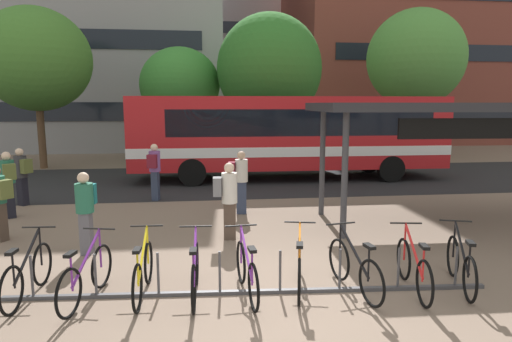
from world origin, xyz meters
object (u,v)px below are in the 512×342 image
object	(u,v)px
parked_bicycle_red_7	(413,268)
street_tree_2	(269,69)
commuter_olive_pack_6	(8,180)
street_tree_0	(416,59)
street_tree_1	(180,85)
city_bus	(287,134)
parked_bicycle_black_6	(354,269)
commuter_maroon_pack_2	(155,168)
parked_bicycle_purple_1	(86,277)
transit_shelter	(458,111)
parked_bicycle_orange_5	(299,267)
commuter_olive_pack_1	(22,173)
parked_bicycle_yellow_2	(143,272)
commuter_teal_pack_5	(85,207)
street_tree_3	(36,60)
commuter_maroon_pack_3	(240,178)
parked_bicycle_purple_4	(247,272)
parked_bicycle_black_0	(28,274)
parked_bicycle_purple_3	(195,273)
commuter_grey_pack_0	(228,196)
parked_bicycle_black_8	(461,265)

from	to	relation	value
parked_bicycle_red_7	street_tree_2	xyz separation A→B (m)	(0.03, 15.52, 4.23)
commuter_olive_pack_6	street_tree_0	size ratio (longest dim) A/B	0.22
street_tree_1	street_tree_2	size ratio (longest dim) A/B	0.79
commuter_olive_pack_6	city_bus	bearing A→B (deg)	-91.49
parked_bicycle_black_6	commuter_maroon_pack_2	distance (m)	8.07
street_tree_2	parked_bicycle_purple_1	bearing A→B (deg)	-108.30
transit_shelter	parked_bicycle_red_7	bearing A→B (deg)	-125.29
parked_bicycle_orange_5	parked_bicycle_black_6	size ratio (longest dim) A/B	0.99
parked_bicycle_red_7	commuter_olive_pack_1	xyz separation A→B (m)	(-8.47, 6.96, 0.58)
parked_bicycle_yellow_2	commuter_olive_pack_6	distance (m)	6.60
parked_bicycle_purple_1	commuter_maroon_pack_2	xyz separation A→B (m)	(0.28, 6.92, 0.62)
commuter_teal_pack_5	street_tree_3	xyz separation A→B (m)	(-4.99, 12.16, 3.92)
parked_bicycle_black_6	street_tree_3	bearing A→B (deg)	23.83
parked_bicycle_orange_5	street_tree_2	world-z (taller)	street_tree_2
parked_bicycle_orange_5	commuter_maroon_pack_3	size ratio (longest dim) A/B	1.00
parked_bicycle_purple_4	commuter_teal_pack_5	world-z (taller)	commuter_teal_pack_5
parked_bicycle_black_6	street_tree_1	size ratio (longest dim) A/B	0.29
parked_bicycle_black_0	parked_bicycle_black_6	bearing A→B (deg)	-90.77
parked_bicycle_purple_3	commuter_olive_pack_1	world-z (taller)	commuter_olive_pack_1
parked_bicycle_black_6	parked_bicycle_red_7	size ratio (longest dim) A/B	1.00
parked_bicycle_black_0	commuter_teal_pack_5	size ratio (longest dim) A/B	1.05
parked_bicycle_red_7	commuter_olive_pack_1	world-z (taller)	commuter_olive_pack_1
parked_bicycle_yellow_2	transit_shelter	size ratio (longest dim) A/B	0.25
parked_bicycle_red_7	street_tree_1	xyz separation A→B (m)	(-4.39, 16.89, 3.50)
parked_bicycle_yellow_2	commuter_grey_pack_0	bearing A→B (deg)	-26.27
transit_shelter	street_tree_0	world-z (taller)	street_tree_0
transit_shelter	commuter_teal_pack_5	xyz separation A→B (m)	(-8.39, -1.25, -1.83)
parked_bicycle_purple_1	parked_bicycle_orange_5	bearing A→B (deg)	-77.70
street_tree_1	street_tree_2	bearing A→B (deg)	-17.20
transit_shelter	commuter_maroon_pack_2	xyz separation A→B (m)	(-7.57, 3.47, -1.77)
commuter_olive_pack_6	street_tree_0	xyz separation A→B (m)	(16.43, 11.23, 4.34)
parked_bicycle_purple_3	commuter_teal_pack_5	xyz separation A→B (m)	(-2.15, 2.26, 0.56)
parked_bicycle_black_8	street_tree_0	bearing A→B (deg)	-6.18
parked_bicycle_yellow_2	parked_bicycle_black_6	size ratio (longest dim) A/B	1.01
parked_bicycle_black_0	commuter_maroon_pack_3	bearing A→B (deg)	-33.72
parked_bicycle_black_8	commuter_grey_pack_0	distance (m)	4.70
transit_shelter	parked_bicycle_black_0	bearing A→B (deg)	-157.61
parked_bicycle_purple_1	parked_bicycle_black_8	distance (m)	5.84
commuter_teal_pack_5	parked_bicycle_purple_1	bearing A→B (deg)	17.20
parked_bicycle_purple_3	street_tree_0	world-z (taller)	street_tree_0
parked_bicycle_black_8	street_tree_1	distance (m)	17.97
commuter_maroon_pack_2	street_tree_1	world-z (taller)	street_tree_1
parked_bicycle_yellow_2	transit_shelter	world-z (taller)	transit_shelter
parked_bicycle_purple_4	commuter_maroon_pack_3	world-z (taller)	commuter_maroon_pack_3
city_bus	commuter_grey_pack_0	world-z (taller)	city_bus
parked_bicycle_purple_3	parked_bicycle_yellow_2	bearing A→B (deg)	82.59
street_tree_2	commuter_teal_pack_5	bearing A→B (deg)	-113.17
commuter_maroon_pack_3	parked_bicycle_black_8	bearing A→B (deg)	-52.17
commuter_maroon_pack_2	parked_bicycle_orange_5	bearing A→B (deg)	-146.49
parked_bicycle_purple_3	city_bus	bearing A→B (deg)	-16.68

